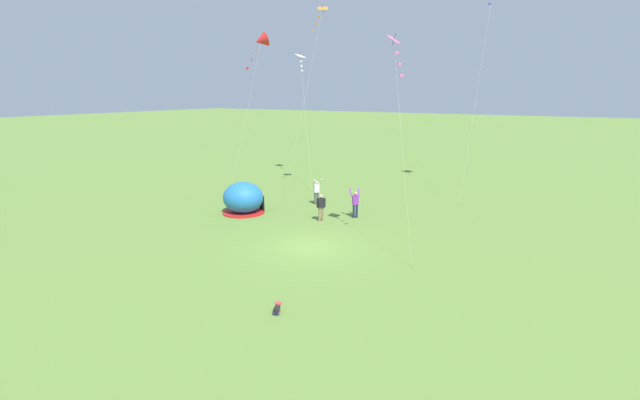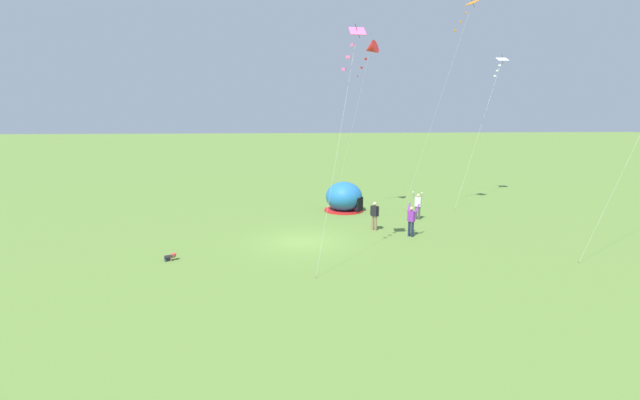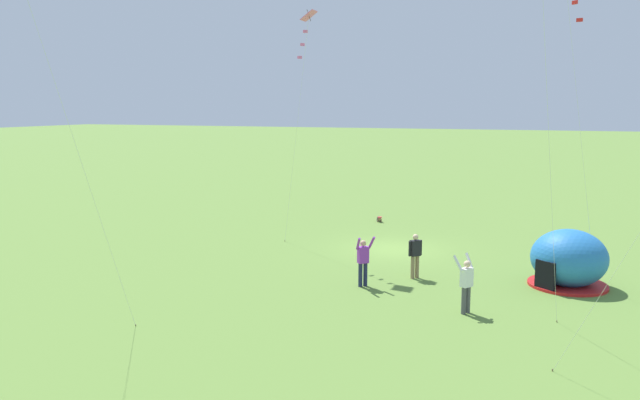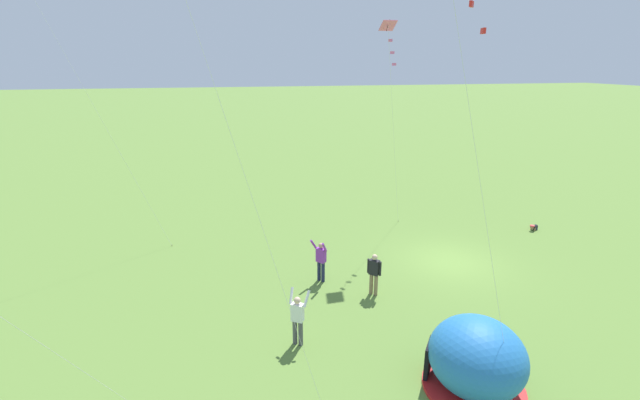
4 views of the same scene
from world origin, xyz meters
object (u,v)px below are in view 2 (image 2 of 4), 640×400
Objects in this scene: kite_red at (371,49)px; kite_white at (500,64)px; person_strolling at (418,205)px; toddler_crawling at (170,257)px; popup_tent at (344,197)px; person_center_field at (375,214)px; kite_orange at (467,14)px; person_watching_sky at (411,219)px; kite_pink at (354,44)px.

kite_red is 12.10m from kite_white.
kite_white is (-4.33, 11.29, -0.38)m from kite_red.
person_strolling is at bearing 51.08° from kite_red.
popup_tent is at bearing 135.29° from toddler_crawling.
kite_red reaches higher than person_center_field.
popup_tent is 16.48m from kite_white.
popup_tent is 0.20× the size of kite_orange.
person_center_field is at bearing -130.74° from person_watching_sky.
popup_tent is 14.49m from kite_orange.
kite_white is (-6.67, 8.40, 9.68)m from person_strolling.
popup_tent is 0.24× the size of kite_white.
kite_red is at bearing 173.50° from person_center_field.
person_strolling is at bearing 124.97° from person_center_field.
person_watching_sky reaches higher than toddler_crawling.
toddler_crawling is at bearing -64.14° from kite_orange.
person_strolling is 0.13× the size of kite_orange.
kite_orange is at bearing 83.36° from kite_red.
kite_red is 0.82× the size of kite_orange.
toddler_crawling is 0.05× the size of kite_red.
person_center_field is 17.79m from kite_white.
toddler_crawling is 18.21m from kite_red.
kite_orange is (0.72, 6.15, 2.14)m from kite_red.
person_watching_sky is at bearing -43.54° from kite_white.
toddler_crawling is 0.04× the size of kite_orange.
kite_pink is at bearing -36.42° from person_strolling.
kite_white reaches higher than popup_tent.
kite_orange is (-8.48, 17.50, 13.01)m from toddler_crawling.
kite_red is (-2.34, -2.89, 10.06)m from person_strolling.
toddler_crawling is 23.40m from kite_orange.
toddler_crawling is at bearing -96.37° from kite_pink.
kite_pink reaches higher than person_strolling.
kite_orange is (-9.43, 9.02, 3.46)m from kite_pink.
popup_tent reaches higher than person_center_field.
kite_red is (-4.74, 0.54, 10.09)m from person_center_field.
kite_red reaches higher than toddler_crawling.
kite_pink is 0.92× the size of kite_white.
toddler_crawling is at bearing -44.71° from popup_tent.
person_watching_sky is 2.33m from person_center_field.
person_watching_sky is 0.13× the size of kite_orange.
kite_white is at bearing 127.48° from person_center_field.
person_watching_sky is at bearing 133.53° from kite_pink.
person_strolling is 10.72m from kite_red.
popup_tent is 1.63× the size of person_center_field.
popup_tent reaches higher than person_watching_sky.
kite_pink is (5.41, -2.33, 8.77)m from person_center_field.
person_center_field is at bearing -6.50° from kite_red.
kite_orange reaches higher than popup_tent.
kite_orange is at bearing 115.86° from toddler_crawling.
kite_orange reaches higher than person_center_field.
popup_tent is 7.50m from person_watching_sky.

